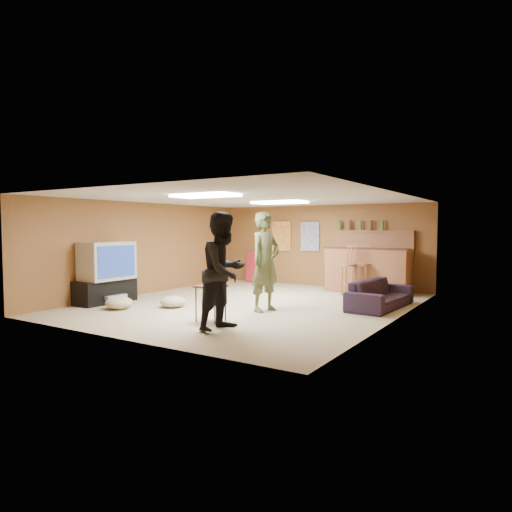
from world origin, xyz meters
The scene contains 32 objects.
ground centered at (0.00, 0.00, 0.00)m, with size 7.00×7.00×0.00m, color tan.
ceiling centered at (0.00, 0.00, 2.20)m, with size 6.00×7.00×0.02m, color silver.
wall_back centered at (0.00, 3.50, 1.10)m, with size 6.00×0.02×2.20m, color brown.
wall_front centered at (0.00, -3.50, 1.10)m, with size 6.00×0.02×2.20m, color brown.
wall_left centered at (-3.00, 0.00, 1.10)m, with size 0.02×7.00×2.20m, color brown.
wall_right centered at (3.00, 0.00, 1.10)m, with size 0.02×7.00×2.20m, color brown.
tv_stand centered at (-2.72, -1.50, 0.25)m, with size 0.55×1.30×0.50m, color black.
dvd_box centered at (-2.50, -1.50, 0.15)m, with size 0.35×0.50×0.08m, color #B2B2B7.
tv_body centered at (-2.65, -1.50, 0.90)m, with size 0.60×1.10×0.80m, color #B2B2B7.
tv_screen centered at (-2.34, -1.50, 0.90)m, with size 0.02×0.95×0.65m, color navy.
bar_counter centered at (1.50, 2.95, 0.55)m, with size 2.00×0.60×1.10m, color brown.
bar_lip centered at (1.50, 2.70, 1.10)m, with size 2.10×0.12×0.05m, color #3C1C13.
bar_shelf centered at (1.50, 3.40, 1.50)m, with size 2.00×0.18×0.05m, color brown.
bar_backing centered at (1.50, 3.42, 1.20)m, with size 2.00×0.14×0.60m, color brown.
poster_left centered at (-1.20, 3.46, 1.35)m, with size 0.60×0.03×0.85m, color #BF3F26.
poster_right centered at (-0.30, 3.46, 1.35)m, with size 0.55×0.03×0.80m, color #334C99.
folding_chair_stack centered at (-2.00, 3.30, 0.45)m, with size 0.50×0.14×0.90m, color #B52131.
ceiling_panel_front centered at (0.00, -1.50, 2.17)m, with size 1.20×0.60×0.04m, color white.
ceiling_panel_back centered at (0.00, 1.20, 2.17)m, with size 1.20×0.60×0.04m, color white.
person_olive centered at (0.66, -0.51, 0.95)m, with size 0.69×0.45×1.90m, color #4F5933.
person_black centered at (0.91, -2.19, 0.92)m, with size 0.90×0.70×1.85m, color black.
sofa centered at (2.42, 1.02, 0.28)m, with size 1.90×0.74×0.55m, color black.
tray_table centered at (0.37, -1.83, 0.31)m, with size 0.48×0.38×0.62m, color #3C1C13.
cup_red_near centered at (0.24, -1.81, 0.67)m, with size 0.08×0.08×0.10m, color #A70B13.
cup_red_far centered at (0.45, -1.90, 0.67)m, with size 0.07×0.07×0.10m, color #A70B13.
cup_blue centered at (0.48, -1.75, 0.68)m, with size 0.09×0.09×0.12m, color #1F17A0.
bar_stool_left centered at (1.29, 2.28, 0.64)m, with size 0.40×0.40×1.28m, color brown, non-canonical shape.
bar_stool_right centered at (1.52, 2.53, 0.61)m, with size 0.39×0.39×1.22m, color brown, non-canonical shape.
cushion_near_tv centered at (-1.13, -1.14, 0.11)m, with size 0.51×0.51×0.23m, color tan.
cushion_mid centered at (-0.96, -0.09, 0.10)m, with size 0.42×0.42×0.19m, color tan.
cushion_far centered at (-1.89, -1.86, 0.12)m, with size 0.54×0.54×0.24m, color tan.
bottle_row centered at (1.16, 3.38, 1.65)m, with size 1.20×0.08×0.26m, color #3F7233, non-canonical shape.
Camera 1 is at (5.13, -7.93, 1.61)m, focal length 32.00 mm.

